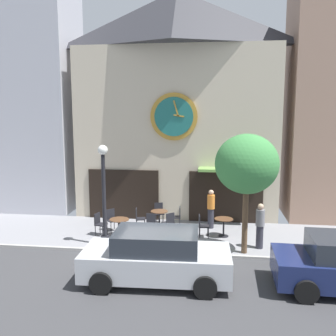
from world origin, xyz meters
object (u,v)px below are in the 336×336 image
Objects in this scene: street_lamp at (104,195)px; cafe_chair_by_entrance at (169,221)px; pedestrian_orange at (211,208)px; pedestrian_grey at (260,225)px; street_tree at (247,165)px; cafe_chair_under_awning at (159,211)px; cafe_chair_corner at (139,217)px; parked_car_silver at (156,257)px; cafe_chair_mid_row at (112,218)px; cafe_chair_left_end at (99,222)px; cafe_table_center_left at (159,216)px; cafe_table_leftmost at (119,224)px; cafe_chair_right_end at (152,222)px; cafe_table_rightmost at (224,224)px; cafe_chair_near_tree at (202,224)px; cafe_chair_near_lamp at (178,215)px.

cafe_chair_by_entrance is (2.22, 1.56, -1.38)m from street_lamp.
pedestrian_orange is 2.83m from pedestrian_grey.
street_tree reaches higher than pedestrian_grey.
cafe_chair_corner is at bearing -125.44° from cafe_chair_under_awning.
parked_car_silver is (-2.73, -2.62, -2.40)m from street_tree.
pedestrian_orange is (4.13, 0.87, 0.33)m from cafe_chair_mid_row.
cafe_table_center_left is at bearing 26.50° from cafe_chair_left_end.
pedestrian_grey is at bearing 4.07° from street_lamp.
cafe_chair_mid_row is 1.00× the size of cafe_chair_corner.
parked_car_silver is (2.39, -2.75, -1.15)m from street_lamp.
street_tree is at bearing -65.88° from pedestrian_orange.
cafe_table_center_left is at bearing -80.17° from cafe_chair_under_awning.
street_tree is 5.47× the size of cafe_table_center_left.
cafe_chair_corner is (0.86, 2.05, -1.38)m from street_lamp.
pedestrian_orange is at bearing 31.54° from cafe_chair_by_entrance.
cafe_chair_corner is 0.21× the size of parked_car_silver.
street_tree is at bearing -13.35° from cafe_table_leftmost.
cafe_chair_right_end reaches higher than cafe_table_center_left.
cafe_chair_mid_row is at bearing -143.39° from cafe_chair_under_awning.
cafe_chair_corner is (1.09, 0.33, 0.00)m from cafe_chair_mid_row.
cafe_table_rightmost is 0.82× the size of cafe_chair_by_entrance.
cafe_chair_left_end is 0.54× the size of pedestrian_grey.
cafe_table_rightmost is (-0.69, 1.68, -2.63)m from street_tree.
parked_car_silver reaches higher than cafe_chair_mid_row.
pedestrian_grey is (4.17, -1.00, 0.33)m from cafe_chair_right_end.
cafe_table_center_left is 0.86× the size of cafe_chair_left_end.
street_lamp is at bearing -144.87° from cafe_chair_by_entrance.
cafe_chair_corner reaches higher than cafe_table_leftmost.
cafe_chair_left_end is at bearing -174.80° from cafe_table_rightmost.
cafe_chair_under_awning is 1.00× the size of cafe_chair_mid_row.
street_lamp is 3.82m from parked_car_silver.
pedestrian_grey is (5.41, -0.61, 0.33)m from cafe_table_leftmost.
street_tree is 4.89m from cafe_table_center_left.
cafe_chair_by_entrance is (-1.34, 0.20, 0.00)m from cafe_chair_near_tree.
pedestrian_orange is (2.32, -0.47, 0.33)m from cafe_chair_under_awning.
pedestrian_grey is (2.14, -0.95, 0.33)m from cafe_chair_near_tree.
cafe_chair_near_tree is at bearing -14.40° from cafe_chair_corner.
cafe_table_leftmost is 0.18× the size of parked_car_silver.
cafe_chair_under_awning is 1.00× the size of cafe_chair_near_tree.
parked_car_silver is at bearing -115.35° from cafe_table_rightmost.
cafe_chair_near_tree is at bearing -105.34° from pedestrian_orange.
street_lamp is at bearing -117.26° from cafe_chair_under_awning.
cafe_chair_right_end is 0.54× the size of pedestrian_orange.
parked_car_silver is at bearing -78.45° from cafe_chair_right_end.
cafe_chair_corner is 5.05m from parked_car_silver.
cafe_chair_by_entrance is (1.36, -0.49, 0.00)m from cafe_chair_corner.
parked_car_silver is (2.62, -4.47, 0.23)m from cafe_chair_mid_row.
cafe_chair_near_tree is (3.79, -0.36, 0.00)m from cafe_chair_mid_row.
cafe_chair_by_entrance is at bearing 12.98° from cafe_chair_right_end.
cafe_chair_near_lamp is at bearing 153.68° from cafe_table_rightmost.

